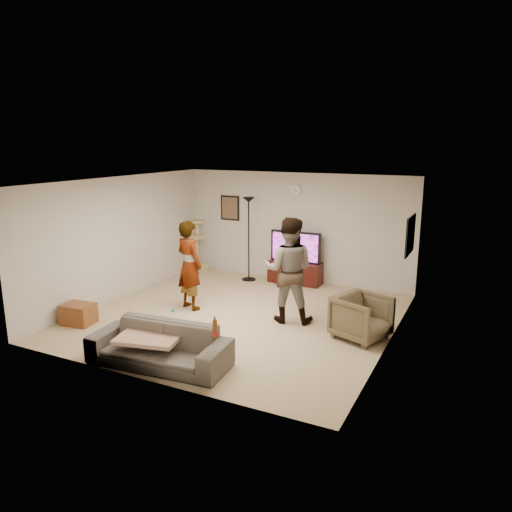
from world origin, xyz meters
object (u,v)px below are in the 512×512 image
at_px(floor_lamp, 249,239).
at_px(armchair, 361,317).
at_px(tv, 296,247).
at_px(person_left, 189,265).
at_px(person_right, 289,270).
at_px(cat_tree, 196,246).
at_px(sofa, 159,345).
at_px(tv_stand, 295,272).
at_px(beer_bottle, 215,329).
at_px(side_table, 78,314).

relative_size(floor_lamp, armchair, 2.41).
relative_size(tv, person_left, 0.68).
bearing_deg(person_right, tv, -85.66).
distance_m(cat_tree, person_right, 3.96).
distance_m(tv, floor_lamp, 1.11).
bearing_deg(sofa, tv_stand, 82.44).
xyz_separation_m(tv_stand, floor_lamp, (-1.07, -0.24, 0.72)).
bearing_deg(floor_lamp, tv_stand, 12.42).
height_order(floor_lamp, person_right, floor_lamp).
bearing_deg(beer_bottle, tv_stand, 98.83).
bearing_deg(person_right, sofa, 54.16).
xyz_separation_m(tv, side_table, (-2.52, -4.10, -0.67)).
distance_m(sofa, beer_bottle, 1.04).
height_order(tv_stand, sofa, sofa).
height_order(tv_stand, tv, tv).
bearing_deg(tv, cat_tree, -175.91).
distance_m(tv, beer_bottle, 4.84).
bearing_deg(armchair, side_table, 128.91).
bearing_deg(tv, floor_lamp, -167.58).
distance_m(cat_tree, person_left, 2.71).
bearing_deg(tv_stand, cat_tree, -175.91).
xyz_separation_m(cat_tree, armchair, (4.74, -2.34, -0.30)).
relative_size(tv, side_table, 2.15).
bearing_deg(beer_bottle, person_left, 130.42).
bearing_deg(floor_lamp, side_table, -110.52).
bearing_deg(cat_tree, person_right, -32.27).
xyz_separation_m(beer_bottle, armchair, (1.43, 2.26, -0.36)).
bearing_deg(cat_tree, tv_stand, 4.09).
xyz_separation_m(tv, person_left, (-1.19, -2.51, 0.01)).
height_order(tv_stand, floor_lamp, floor_lamp).
relative_size(beer_bottle, side_table, 0.46).
relative_size(cat_tree, armchair, 1.65).
bearing_deg(tv, beer_bottle, -81.17).
height_order(floor_lamp, side_table, floor_lamp).
relative_size(person_left, armchair, 2.14).
distance_m(floor_lamp, person_right, 2.76).
bearing_deg(person_left, side_table, 69.36).
relative_size(cat_tree, person_right, 0.70).
relative_size(cat_tree, person_left, 0.77).
relative_size(person_left, person_right, 0.91).
height_order(floor_lamp, sofa, floor_lamp).
xyz_separation_m(tv_stand, tv, (0.00, 0.00, 0.60)).
bearing_deg(floor_lamp, tv, 12.42).
relative_size(floor_lamp, side_table, 3.54).
relative_size(person_right, sofa, 0.92).
bearing_deg(person_left, cat_tree, -40.29).
xyz_separation_m(cat_tree, person_left, (1.37, -2.33, 0.20)).
distance_m(beer_bottle, armchair, 2.70).
bearing_deg(tv, person_right, -71.29).
bearing_deg(person_right, side_table, 14.39).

